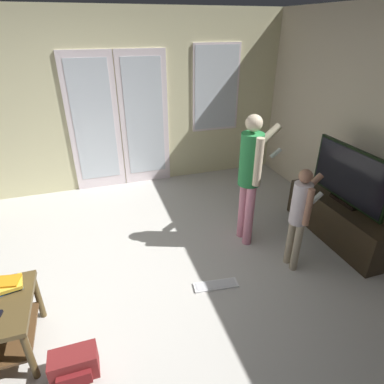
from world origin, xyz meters
TOP-DOWN VIEW (x-y plane):
  - ground_plane at (0.00, 0.00)m, footprint 6.21×5.11m
  - wall_back_with_doors at (0.09, 2.52)m, footprint 6.21×0.09m
  - tv_stand at (2.71, 0.21)m, footprint 0.43×1.43m
  - flat_screen_tv at (2.71, 0.21)m, footprint 0.08×1.07m
  - person_adult at (1.63, 0.50)m, footprint 0.59×0.41m
  - person_child at (1.89, -0.08)m, footprint 0.43×0.30m
  - backpack at (-0.31, -0.66)m, footprint 0.33×0.21m
  - loose_keyboard at (1.01, -0.13)m, footprint 0.45×0.18m
  - book_stack at (-0.72, -0.12)m, footprint 0.21×0.20m

SIDE VIEW (x-z plane):
  - ground_plane at x=0.00m, z-range -0.02..0.00m
  - loose_keyboard at x=1.01m, z-range 0.00..0.02m
  - backpack at x=-0.31m, z-range 0.00..0.21m
  - tv_stand at x=2.71m, z-range 0.00..0.47m
  - book_stack at x=-0.72m, z-range 0.49..0.56m
  - person_child at x=1.89m, z-range 0.11..1.23m
  - flat_screen_tv at x=2.71m, z-range 0.47..1.14m
  - person_adult at x=1.63m, z-range 0.15..1.66m
  - wall_back_with_doors at x=0.09m, z-range -0.03..2.54m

